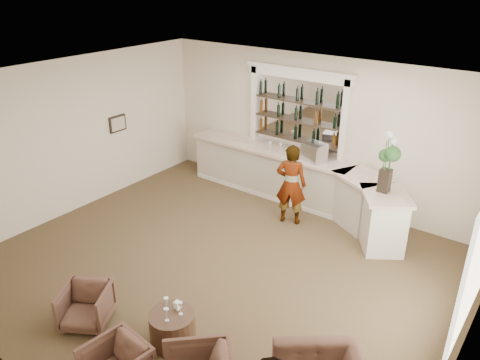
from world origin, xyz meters
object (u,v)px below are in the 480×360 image
Objects in this scene: bar_counter at (298,181)px; espresso_machine at (314,152)px; cocktail_table at (173,328)px; flower_vase at (388,158)px; sommelier at (291,185)px; armchair_left at (86,306)px.

bar_counter is 0.84m from espresso_machine.
flower_vase is (1.33, 4.29, 1.55)m from cocktail_table.
bar_counter is 8.66× the size of cocktail_table.
bar_counter is 0.89m from sommelier.
armchair_left is at bearing -159.74° from cocktail_table.
armchair_left is 5.66m from flower_vase.
flower_vase reaches higher than bar_counter.
armchair_left is at bearing 60.70° from sommelier.
flower_vase is (2.65, 4.78, 1.48)m from armchair_left.
sommelier reaches higher than espresso_machine.
espresso_machine is at bearing 95.20° from cocktail_table.
espresso_machine is at bearing -113.07° from sommelier.
cocktail_table is 0.38× the size of sommelier.
cocktail_table is at bearing -70.01° from espresso_machine.
espresso_machine reaches higher than armchair_left.
flower_vase is (1.77, -0.56, 0.46)m from espresso_machine.
cocktail_table is 0.56× the size of flower_vase.
armchair_left is at bearing -118.96° from flower_vase.
bar_counter is at bearing 53.59° from armchair_left.
sommelier reaches higher than bar_counter.
sommelier is at bearing 48.99° from armchair_left.
bar_counter is 4.90m from cocktail_table.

